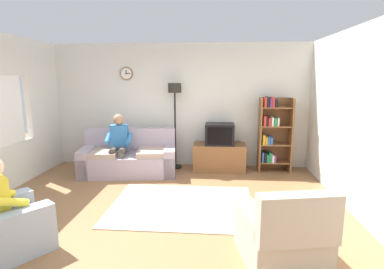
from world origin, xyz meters
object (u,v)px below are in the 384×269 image
couch (129,159)px  person_on_couch (119,141)px  tv_stand (219,157)px  bookshelf (272,133)px  person_in_left_armchair (5,200)px  floor_lamp (175,102)px  tv (220,134)px  armchair_near_window (0,229)px  armchair_near_bookshelf (282,237)px

couch → person_on_couch: size_ratio=1.61×
couch → tv_stand: (1.86, 0.39, -0.03)m
bookshelf → person_in_left_armchair: (-3.54, -3.35, -0.21)m
person_on_couch → person_in_left_armchair: person_on_couch is taller
tv_stand → bookshelf: bookshelf is taller
tv_stand → floor_lamp: (-0.96, 0.10, 1.16)m
tv → armchair_near_window: tv is taller
tv_stand → person_on_couch: size_ratio=0.89×
armchair_near_window → person_on_couch: (0.45, 2.85, 0.41)m
bookshelf → armchair_near_window: size_ratio=1.33×
tv → couch: bearing=-168.9°
tv_stand → person_in_left_armchair: 4.09m
couch → tv: size_ratio=3.33×
tv → armchair_near_bookshelf: 3.34m
tv_stand → armchair_near_window: armchair_near_window is taller
tv_stand → person_on_couch: 2.13m
couch → tv_stand: size_ratio=1.82×
couch → bookshelf: bookshelf is taller
armchair_near_bookshelf → couch: bearing=131.1°
couch → person_on_couch: person_on_couch is taller
floor_lamp → person_on_couch: 1.44m
couch → bookshelf: bearing=8.7°
armchair_near_window → person_on_couch: size_ratio=0.95×
tv_stand → person_on_couch: bearing=-166.2°
person_on_couch → tv_stand: bearing=13.8°
couch → floor_lamp: floor_lamp is taller
tv → armchair_near_window: 4.18m
couch → armchair_near_window: (-0.62, -2.96, -0.02)m
bookshelf → tv_stand: bearing=-176.5°
couch → tv: (1.86, 0.36, 0.48)m
armchair_near_bookshelf → person_in_left_armchair: size_ratio=0.91×
tv → person_on_couch: size_ratio=0.48×
tv → floor_lamp: size_ratio=0.32×
tv → armchair_near_bookshelf: (0.64, -3.24, -0.50)m
armchair_near_window → floor_lamp: bearing=66.3°
person_in_left_armchair → armchair_near_window: bearing=-126.5°
tv → armchair_near_bookshelf: size_ratio=0.59×
person_on_couch → person_in_left_armchair: bearing=-98.1°
person_on_couch → floor_lamp: bearing=29.2°
couch → person_in_left_armchair: size_ratio=1.79×
person_on_couch → armchair_near_window: bearing=-99.0°
person_in_left_armchair → bookshelf: bearing=43.4°
armchair_near_window → person_in_left_armchair: size_ratio=1.06×
bookshelf → person_in_left_armchair: bookshelf is taller
armchair_near_window → couch: bearing=78.2°
bookshelf → armchair_near_bookshelf: bearing=-98.0°
bookshelf → person_in_left_armchair: 4.88m
tv_stand → tv: (0.00, -0.02, 0.51)m
couch → armchair_near_bookshelf: 3.81m
bookshelf → person_in_left_armchair: size_ratio=1.41×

